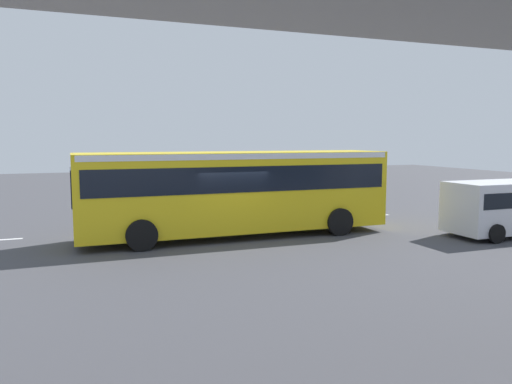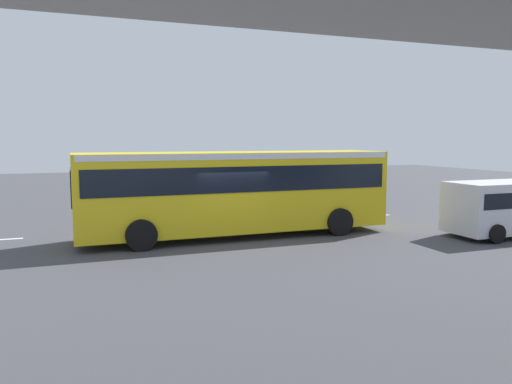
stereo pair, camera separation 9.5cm
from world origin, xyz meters
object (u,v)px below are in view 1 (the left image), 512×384
at_px(city_bus, 236,186).
at_px(parked_van, 508,204).
at_px(traffic_sign, 309,176).
at_px(pedestrian, 328,195).

relative_size(city_bus, parked_van, 2.40).
relative_size(parked_van, traffic_sign, 1.71).
bearing_deg(traffic_sign, pedestrian, -173.96).
distance_m(city_bus, parked_van, 10.30).
height_order(city_bus, traffic_sign, city_bus).
height_order(pedestrian, traffic_sign, traffic_sign).
distance_m(city_bus, pedestrian, 7.20).
bearing_deg(parked_van, city_bus, -19.89).
xyz_separation_m(parked_van, pedestrian, (3.63, -7.29, -0.30)).
bearing_deg(parked_van, pedestrian, -63.56).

